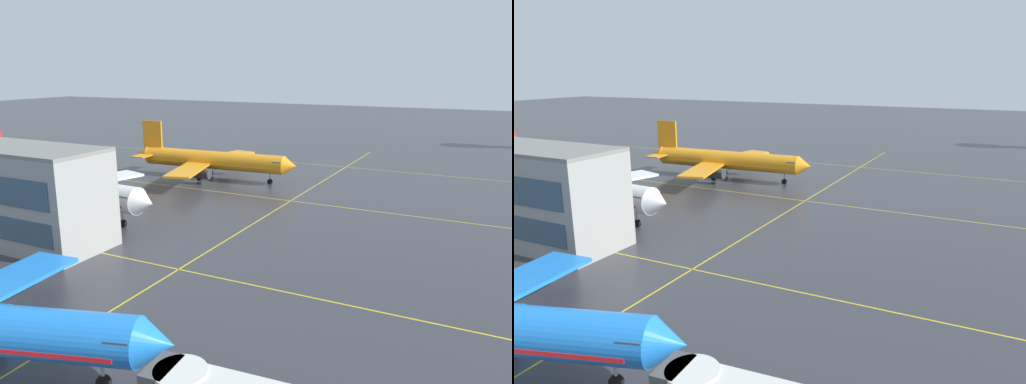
{
  "view_description": "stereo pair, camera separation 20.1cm",
  "coord_description": "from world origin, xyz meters",
  "views": [
    {
      "loc": [
        32.5,
        -12.04,
        23.23
      ],
      "look_at": [
        1.48,
        50.57,
        5.66
      ],
      "focal_mm": 34.62,
      "sensor_mm": 36.0,
      "label": 1
    },
    {
      "loc": [
        32.68,
        -11.95,
        23.23
      ],
      "look_at": [
        1.48,
        50.57,
        5.66
      ],
      "focal_mm": 34.62,
      "sensor_mm": 36.0,
      "label": 2
    }
  ],
  "objects": [
    {
      "name": "airliner_second_row",
      "position": [
        -31.45,
        43.37,
        4.37
      ],
      "size": [
        41.2,
        35.47,
        12.81
      ],
      "color": "white",
      "rests_on": "ground"
    },
    {
      "name": "taxiway_markings",
      "position": [
        0.0,
        50.24,
        0.0
      ],
      "size": [
        152.29,
        153.23,
        0.01
      ],
      "color": "yellow",
      "rests_on": "ground"
    },
    {
      "name": "airliner_third_row",
      "position": [
        -22.53,
        77.14,
        4.07
      ],
      "size": [
        38.31,
        33.0,
        11.91
      ],
      "color": "orange",
      "rests_on": "ground"
    }
  ]
}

